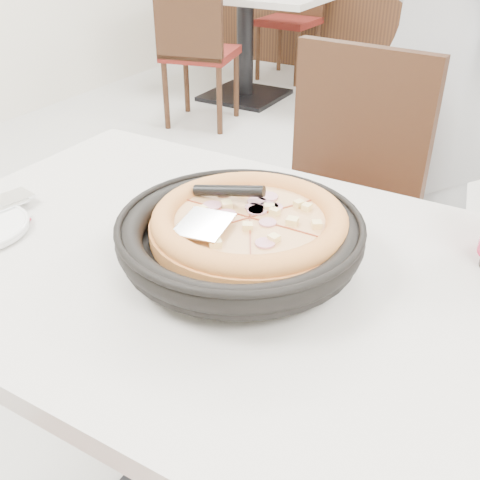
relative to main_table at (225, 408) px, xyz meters
The scene contains 11 objects.
floor 0.70m from the main_table, 68.75° to the left, with size 7.00×7.00×0.00m, color #ACABA7.
main_table is the anchor object (origin of this frame).
chair_far 0.65m from the main_table, 95.18° to the left, with size 0.42×0.42×0.95m, color black, non-canonical shape.
trivet 0.40m from the main_table, 15.15° to the left, with size 0.11×0.11×0.04m, color black.
pizza_pan 0.42m from the main_table, ahead, with size 0.39×0.39×0.01m, color black.
pizza 0.44m from the main_table, 27.89° to the left, with size 0.34×0.34×0.02m, color #D88942.
pizza_server 0.47m from the main_table, 89.61° to the right, with size 0.08×0.10×0.00m, color white.
diner_person 1.29m from the main_table, 87.75° to the left, with size 0.62×0.41×1.71m, color #A3A3A8.
bg_table_left 3.40m from the main_table, 119.06° to the left, with size 1.20×0.80×0.75m, color silver, non-canonical shape.
bg_chair_left_near 2.85m from the main_table, 124.61° to the left, with size 0.42×0.42×0.95m, color black, non-canonical shape.
bg_chair_left_far 3.96m from the main_table, 114.06° to the left, with size 0.42×0.42×0.95m, color black, non-canonical shape.
Camera 1 is at (0.23, -1.24, 1.28)m, focal length 42.00 mm.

